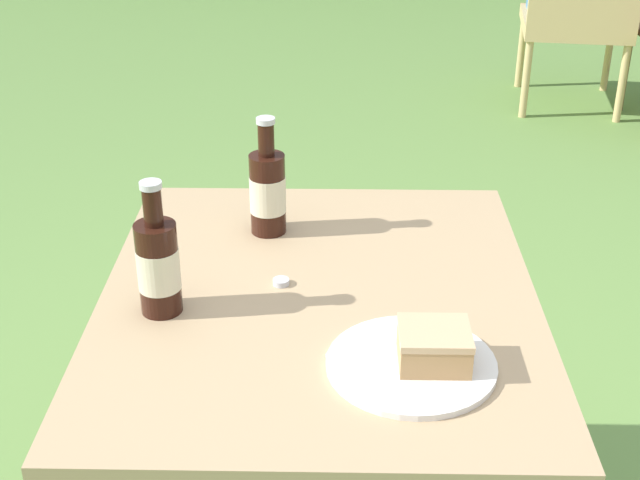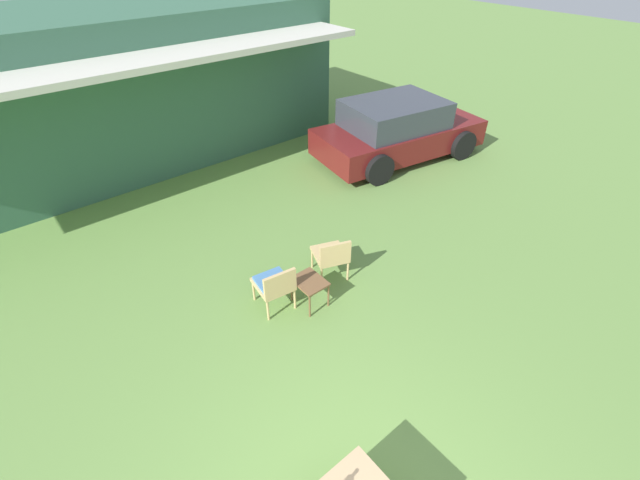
{
  "view_description": "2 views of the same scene",
  "coord_description": "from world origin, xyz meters",
  "views": [
    {
      "loc": [
        0.03,
        -1.27,
        1.47
      ],
      "look_at": [
        0.0,
        0.1,
        0.76
      ],
      "focal_mm": 50.0,
      "sensor_mm": 36.0,
      "label": 1
    },
    {
      "loc": [
        -1.24,
        -0.94,
        4.69
      ],
      "look_at": [
        1.98,
        2.97,
        0.9
      ],
      "focal_mm": 24.0,
      "sensor_mm": 36.0,
      "label": 2
    }
  ],
  "objects": [
    {
      "name": "patio_table",
      "position": [
        0.0,
        0.0,
        0.64
      ],
      "size": [
        0.73,
        0.85,
        0.71
      ],
      "color": "tan",
      "rests_on": "ground_plane"
    },
    {
      "name": "fork",
      "position": [
        0.09,
        -0.21,
        0.71
      ],
      "size": [
        0.15,
        0.08,
        0.01
      ],
      "color": "silver",
      "rests_on": "patio_table"
    },
    {
      "name": "loose_bottle_cap",
      "position": [
        -0.06,
        0.03,
        0.71
      ],
      "size": [
        0.03,
        0.03,
        0.01
      ],
      "color": "silver",
      "rests_on": "patio_table"
    },
    {
      "name": "cola_bottle_far",
      "position": [
        -0.25,
        -0.05,
        0.79
      ],
      "size": [
        0.07,
        0.07,
        0.23
      ],
      "color": "black",
      "rests_on": "patio_table"
    },
    {
      "name": "cola_bottle_near",
      "position": [
        -0.1,
        0.23,
        0.79
      ],
      "size": [
        0.07,
        0.07,
        0.23
      ],
      "color": "black",
      "rests_on": "patio_table"
    },
    {
      "name": "wicker_chair_cushioned",
      "position": [
        1.18,
        3.03,
        0.46
      ],
      "size": [
        0.57,
        0.6,
        0.78
      ],
      "rotation": [
        0.0,
        0.0,
        3.01
      ],
      "color": "tan",
      "rests_on": "ground_plane"
    },
    {
      "name": "cake_on_plate",
      "position": [
        0.15,
        -0.2,
        0.73
      ],
      "size": [
        0.25,
        0.25,
        0.07
      ],
      "color": "white",
      "rests_on": "patio_table"
    }
  ]
}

